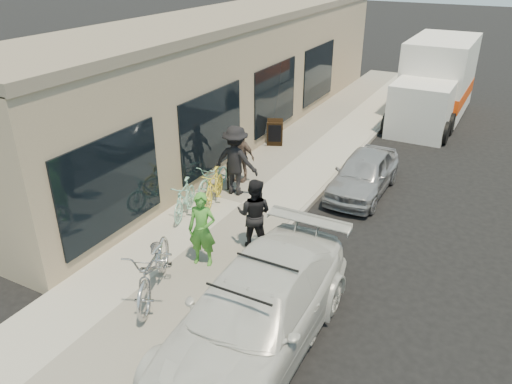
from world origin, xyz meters
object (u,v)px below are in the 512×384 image
at_px(man_standing, 254,214).
at_px(cruiser_bike_a, 184,198).
at_px(tandem_bike, 154,267).
at_px(bystander_a, 236,161).
at_px(cruiser_bike_b, 213,177).
at_px(woman_rider, 202,230).
at_px(moving_truck, 435,84).
at_px(sandwich_board, 275,133).
at_px(sedan_white, 255,312).
at_px(sedan_silver, 364,173).
at_px(bike_rack, 230,169).
at_px(bystander_b, 241,156).
at_px(cruiser_bike_c, 214,187).

bearing_deg(man_standing, cruiser_bike_a, -23.68).
bearing_deg(tandem_bike, bystander_a, 75.62).
relative_size(man_standing, cruiser_bike_a, 1.09).
bearing_deg(cruiser_bike_b, cruiser_bike_a, -88.44).
distance_m(tandem_bike, woman_rider, 1.32).
bearing_deg(woman_rider, tandem_bike, -115.01).
distance_m(woman_rider, cruiser_bike_a, 2.25).
bearing_deg(tandem_bike, moving_truck, 55.62).
bearing_deg(moving_truck, man_standing, -97.08).
bearing_deg(woman_rider, moving_truck, 66.69).
relative_size(sandwich_board, moving_truck, 0.14).
bearing_deg(tandem_bike, sedan_white, -30.65).
distance_m(sandwich_board, moving_truck, 7.39).
xyz_separation_m(sedan_white, cruiser_bike_b, (-3.73, 4.57, -0.17)).
bearing_deg(sandwich_board, woman_rider, -100.37).
relative_size(sedan_silver, man_standing, 2.07).
relative_size(bike_rack, sedan_white, 0.16).
xyz_separation_m(sandwich_board, sedan_silver, (3.60, -1.80, -0.02)).
height_order(bike_rack, sedan_white, sedan_white).
xyz_separation_m(tandem_bike, cruiser_bike_a, (-1.32, 2.84, -0.13)).
bearing_deg(bystander_a, sedan_silver, -150.18).
xyz_separation_m(sedan_silver, woman_rider, (-1.87, -5.16, 0.39)).
relative_size(bike_rack, cruiser_bike_b, 0.53).
bearing_deg(woman_rider, bystander_b, 95.09).
bearing_deg(cruiser_bike_b, moving_truck, 66.61).
bearing_deg(sandwich_board, sedan_silver, -50.89).
height_order(bike_rack, bystander_a, bystander_a).
height_order(man_standing, cruiser_bike_b, man_standing).
xyz_separation_m(tandem_bike, cruiser_bike_b, (-1.42, 4.32, -0.18)).
xyz_separation_m(sedan_white, moving_truck, (0.18, 14.68, 0.61)).
xyz_separation_m(tandem_bike, cruiser_bike_c, (-1.05, 3.76, -0.13)).
relative_size(moving_truck, woman_rider, 3.78).
bearing_deg(cruiser_bike_b, sedan_silver, 28.54).
bearing_deg(bystander_a, moving_truck, -112.00).
height_order(sandwich_board, moving_truck, moving_truck).
bearing_deg(sedan_silver, sandwich_board, 153.51).
bearing_deg(sandwich_board, man_standing, -92.39).
bearing_deg(sandwich_board, cruiser_bike_b, -113.52).
bearing_deg(moving_truck, cruiser_bike_c, -107.88).
bearing_deg(cruiser_bike_c, tandem_bike, -89.06).
bearing_deg(bystander_a, bike_rack, -44.94).
relative_size(sedan_silver, bystander_b, 2.31).
distance_m(cruiser_bike_a, bystander_b, 2.48).
bearing_deg(cruiser_bike_b, sandwich_board, 88.55).
bearing_deg(sandwich_board, bystander_b, -107.27).
height_order(cruiser_bike_b, cruiser_bike_c, cruiser_bike_c).
xyz_separation_m(sandwich_board, cruiser_bike_a, (0.16, -5.40, 0.01)).
relative_size(sedan_silver, cruiser_bike_c, 2.26).
xyz_separation_m(man_standing, bystander_a, (-1.71, 2.15, 0.13)).
xyz_separation_m(woman_rider, cruiser_bike_c, (-1.30, 2.48, -0.36)).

